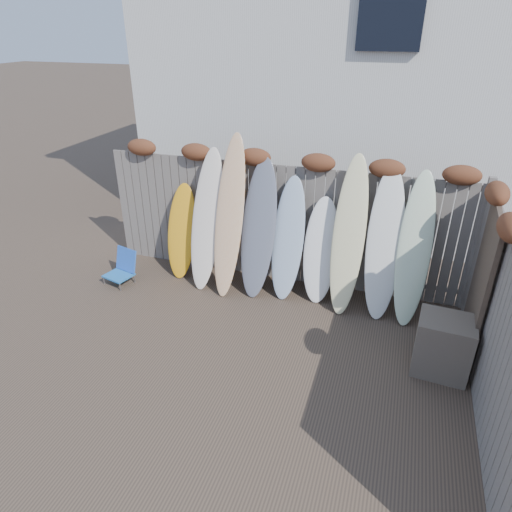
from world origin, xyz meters
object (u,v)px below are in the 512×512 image
(lattice_panel, at_px, (480,284))
(surfboard_0, at_px, (182,231))
(wooden_crate, at_px, (443,346))
(beach_chair, at_px, (122,267))

(lattice_panel, relative_size, surfboard_0, 1.23)
(wooden_crate, height_order, surfboard_0, surfboard_0)
(wooden_crate, bearing_deg, surfboard_0, 162.71)
(lattice_panel, bearing_deg, wooden_crate, -117.58)
(surfboard_0, bearing_deg, beach_chair, -144.97)
(wooden_crate, bearing_deg, lattice_panel, 58.84)
(beach_chair, xyz_separation_m, surfboard_0, (0.85, 0.62, 0.53))
(beach_chair, height_order, wooden_crate, wooden_crate)
(beach_chair, distance_m, lattice_panel, 5.48)
(beach_chair, height_order, lattice_panel, lattice_panel)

